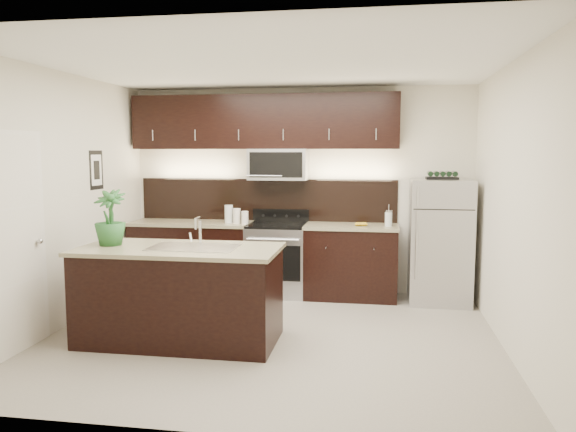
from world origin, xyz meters
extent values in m
plane|color=gray|center=(0.00, 0.00, 0.00)|extent=(4.50, 4.50, 0.00)
cube|color=beige|center=(0.00, 2.00, 1.35)|extent=(4.50, 0.02, 2.70)
cube|color=beige|center=(0.00, -2.00, 1.35)|extent=(4.50, 0.02, 2.70)
cube|color=beige|center=(-2.25, 0.00, 1.35)|extent=(0.02, 4.00, 2.70)
cube|color=beige|center=(2.25, 0.00, 1.35)|extent=(0.02, 4.00, 2.70)
cube|color=white|center=(0.00, 0.00, 2.70)|extent=(4.50, 4.00, 0.02)
cube|color=silver|center=(-2.23, -0.80, 1.01)|extent=(0.04, 0.80, 2.02)
sphere|color=silver|center=(-2.20, -0.48, 1.00)|extent=(0.06, 0.06, 0.06)
cube|color=black|center=(-2.24, 0.75, 1.65)|extent=(0.01, 0.32, 0.46)
cube|color=white|center=(-2.23, 0.75, 1.65)|extent=(0.00, 0.24, 0.36)
cube|color=black|center=(-1.42, 1.69, 0.45)|extent=(1.57, 0.62, 0.90)
cube|color=black|center=(0.71, 1.69, 0.45)|extent=(1.16, 0.62, 0.90)
cube|color=#B2B2B7|center=(-0.25, 1.69, 0.45)|extent=(0.76, 0.62, 0.90)
cube|color=black|center=(-0.25, 1.69, 0.92)|extent=(0.76, 0.60, 0.03)
cube|color=#BDB38E|center=(-1.42, 1.69, 0.92)|extent=(1.59, 0.65, 0.04)
cube|color=#BDB38E|center=(0.71, 1.69, 0.92)|extent=(1.18, 0.65, 0.04)
cube|color=black|center=(-0.46, 1.99, 1.22)|extent=(3.49, 0.02, 0.56)
cube|color=#B2B2B7|center=(-0.25, 1.80, 1.70)|extent=(0.76, 0.40, 0.40)
cube|color=black|center=(-0.46, 1.83, 2.25)|extent=(3.49, 0.33, 0.70)
cube|color=black|center=(-0.87, -0.27, 0.45)|extent=(1.90, 0.90, 0.90)
cube|color=#BDB38E|center=(-0.87, -0.27, 0.92)|extent=(1.96, 0.96, 0.04)
cube|color=silver|center=(-0.72, -0.27, 0.95)|extent=(0.84, 0.50, 0.01)
cylinder|color=silver|center=(-0.72, -0.06, 1.06)|extent=(0.03, 0.03, 0.24)
cylinder|color=silver|center=(-0.72, -0.13, 1.21)|extent=(0.02, 0.14, 0.02)
cylinder|color=silver|center=(-0.72, -0.20, 1.16)|extent=(0.02, 0.02, 0.10)
cube|color=#B2B2B7|center=(1.80, 1.63, 0.77)|extent=(0.74, 0.67, 1.53)
cube|color=black|center=(1.80, 1.63, 1.54)|extent=(0.38, 0.23, 0.03)
cylinder|color=black|center=(1.66, 1.63, 1.59)|extent=(0.06, 0.22, 0.06)
cylinder|color=black|center=(1.73, 1.63, 1.59)|extent=(0.06, 0.22, 0.06)
cylinder|color=black|center=(1.80, 1.63, 1.59)|extent=(0.06, 0.22, 0.06)
cylinder|color=black|center=(1.87, 1.63, 1.59)|extent=(0.06, 0.22, 0.06)
cylinder|color=black|center=(1.94, 1.63, 1.59)|extent=(0.06, 0.22, 0.06)
imported|color=#245B27|center=(-1.58, -0.25, 1.22)|extent=(0.33, 0.33, 0.55)
cylinder|color=silver|center=(-0.88, 1.64, 1.06)|extent=(0.11, 0.11, 0.24)
cylinder|color=silver|center=(-0.76, 1.59, 1.04)|extent=(0.10, 0.10, 0.20)
cylinder|color=silver|center=(-0.64, 1.55, 1.02)|extent=(0.09, 0.09, 0.17)
cylinder|color=silver|center=(1.17, 1.64, 1.03)|extent=(0.09, 0.09, 0.18)
cylinder|color=silver|center=(1.17, 1.64, 1.13)|extent=(0.09, 0.09, 0.02)
cylinder|color=silver|center=(1.17, 1.64, 1.17)|extent=(0.01, 0.01, 0.07)
ellipsoid|color=gold|center=(0.79, 1.61, 0.97)|extent=(0.18, 0.15, 0.05)
camera|label=1|loc=(1.05, -5.41, 1.86)|focal=35.00mm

